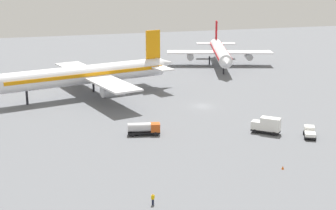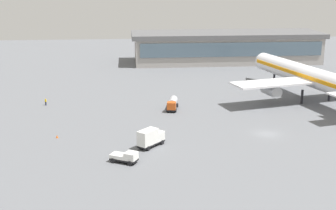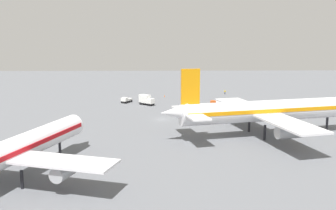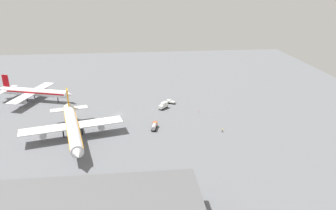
{
  "view_description": "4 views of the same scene",
  "coord_description": "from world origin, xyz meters",
  "px_view_note": "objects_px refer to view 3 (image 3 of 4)",
  "views": [
    {
      "loc": [
        104.25,
        -40.63,
        31.01
      ],
      "look_at": [
        7.13,
        -10.78,
        3.04
      ],
      "focal_mm": 51.85,
      "sensor_mm": 36.0,
      "label": 1
    },
    {
      "loc": [
        26.51,
        82.39,
        29.03
      ],
      "look_at": [
        17.78,
        -14.32,
        2.24
      ],
      "focal_mm": 49.84,
      "sensor_mm": 36.0,
      "label": 2
    },
    {
      "loc": [
        -108.3,
        0.69,
        23.43
      ],
      "look_at": [
        10.61,
        -1.94,
        2.09
      ],
      "focal_mm": 43.17,
      "sensor_mm": 36.0,
      "label": 3
    },
    {
      "loc": [
        8.83,
        -146.89,
        61.89
      ],
      "look_at": [
        23.84,
        -5.84,
        6.16
      ],
      "focal_mm": 34.23,
      "sensor_mm": 36.0,
      "label": 4
    }
  ],
  "objects_px": {
    "pushback_tractor": "(126,100)",
    "catering_truck": "(146,100)",
    "fuel_truck": "(220,104)",
    "airplane_taxiing": "(12,151)",
    "airplane_at_gate": "(269,111)",
    "ground_crew_worker": "(225,92)",
    "safety_cone_near_gate": "(164,96)"
  },
  "relations": [
    {
      "from": "pushback_tractor",
      "to": "safety_cone_near_gate",
      "type": "distance_m",
      "value": 18.29
    },
    {
      "from": "pushback_tractor",
      "to": "ground_crew_worker",
      "type": "height_order",
      "value": "pushback_tractor"
    },
    {
      "from": "fuel_truck",
      "to": "safety_cone_near_gate",
      "type": "height_order",
      "value": "fuel_truck"
    },
    {
      "from": "fuel_truck",
      "to": "pushback_tractor",
      "type": "xyz_separation_m",
      "value": [
        10.67,
        30.48,
        -0.42
      ]
    },
    {
      "from": "airplane_taxiing",
      "to": "fuel_truck",
      "type": "relative_size",
      "value": 6.69
    },
    {
      "from": "fuel_truck",
      "to": "catering_truck",
      "type": "relative_size",
      "value": 1.21
    },
    {
      "from": "airplane_at_gate",
      "to": "ground_crew_worker",
      "type": "xyz_separation_m",
      "value": [
        63.18,
        -0.22,
        -4.91
      ]
    },
    {
      "from": "airplane_at_gate",
      "to": "pushback_tractor",
      "type": "height_order",
      "value": "airplane_at_gate"
    },
    {
      "from": "airplane_taxiing",
      "to": "catering_truck",
      "type": "xyz_separation_m",
      "value": [
        68.77,
        -19.03,
        -3.28
      ]
    },
    {
      "from": "fuel_truck",
      "to": "ground_crew_worker",
      "type": "bearing_deg",
      "value": -90.48
    },
    {
      "from": "fuel_truck",
      "to": "airplane_at_gate",
      "type": "bearing_deg",
      "value": 111.36
    },
    {
      "from": "fuel_truck",
      "to": "ground_crew_worker",
      "type": "distance_m",
      "value": 29.81
    },
    {
      "from": "fuel_truck",
      "to": "ground_crew_worker",
      "type": "relative_size",
      "value": 3.92
    },
    {
      "from": "catering_truck",
      "to": "ground_crew_worker",
      "type": "relative_size",
      "value": 3.25
    },
    {
      "from": "pushback_tractor",
      "to": "airplane_at_gate",
      "type": "bearing_deg",
      "value": 67.31
    },
    {
      "from": "airplane_at_gate",
      "to": "ground_crew_worker",
      "type": "bearing_deg",
      "value": 76.06
    },
    {
      "from": "airplane_taxiing",
      "to": "pushback_tractor",
      "type": "distance_m",
      "value": 74.28
    },
    {
      "from": "airplane_at_gate",
      "to": "airplane_taxiing",
      "type": "relative_size",
      "value": 1.17
    },
    {
      "from": "fuel_truck",
      "to": "airplane_taxiing",
      "type": "bearing_deg",
      "value": 67.18
    },
    {
      "from": "ground_crew_worker",
      "to": "safety_cone_near_gate",
      "type": "xyz_separation_m",
      "value": [
        -5.78,
        23.5,
        -0.55
      ]
    },
    {
      "from": "ground_crew_worker",
      "to": "pushback_tractor",
      "type": "bearing_deg",
      "value": -83.68
    },
    {
      "from": "airplane_at_gate",
      "to": "catering_truck",
      "type": "distance_m",
      "value": 50.11
    },
    {
      "from": "safety_cone_near_gate",
      "to": "airplane_taxiing",
      "type": "bearing_deg",
      "value": 163.61
    },
    {
      "from": "pushback_tractor",
      "to": "ground_crew_worker",
      "type": "distance_m",
      "value": 41.04
    },
    {
      "from": "airplane_at_gate",
      "to": "catering_truck",
      "type": "xyz_separation_m",
      "value": [
        40.29,
        29.51,
        -4.06
      ]
    },
    {
      "from": "airplane_taxiing",
      "to": "safety_cone_near_gate",
      "type": "xyz_separation_m",
      "value": [
        85.88,
        -25.25,
        -4.67
      ]
    },
    {
      "from": "airplane_at_gate",
      "to": "safety_cone_near_gate",
      "type": "relative_size",
      "value": 85.67
    },
    {
      "from": "airplane_at_gate",
      "to": "fuel_truck",
      "type": "height_order",
      "value": "airplane_at_gate"
    },
    {
      "from": "airplane_taxiing",
      "to": "safety_cone_near_gate",
      "type": "distance_m",
      "value": 89.64
    },
    {
      "from": "fuel_truck",
      "to": "catering_truck",
      "type": "distance_m",
      "value": 24.38
    },
    {
      "from": "pushback_tractor",
      "to": "catering_truck",
      "type": "bearing_deg",
      "value": 85.66
    },
    {
      "from": "catering_truck",
      "to": "airplane_taxiing",
      "type": "bearing_deg",
      "value": -63.14
    }
  ]
}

